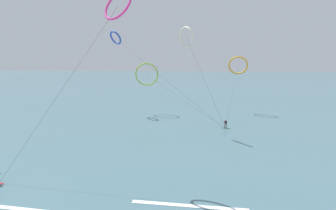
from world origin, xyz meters
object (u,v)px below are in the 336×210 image
surfer_emerald (226,125)px  kite_magenta (118,5)px  kite_lime (147,74)px  kite_ivory (187,37)px  kite_amber (238,65)px  kite_cobalt (116,38)px

surfer_emerald → kite_magenta: size_ratio=0.08×
kite_lime → kite_magenta: 33.32m
surfer_emerald → kite_lime: kite_lime is taller
kite_ivory → kite_amber: 22.04m
kite_ivory → kite_magenta: 18.84m
surfer_emerald → kite_amber: size_ratio=0.10×
kite_ivory → surfer_emerald: bearing=-113.7°
kite_cobalt → kite_ivory: 22.50m
kite_lime → kite_amber: (21.40, 3.26, 2.03)m
kite_cobalt → kite_amber: kite_cobalt is taller
kite_lime → kite_amber: 21.74m
kite_cobalt → kite_magenta: (9.61, -32.26, 1.42)m
kite_ivory → kite_lime: kite_ivory is taller
kite_cobalt → kite_lime: bearing=-147.5°
kite_lime → kite_magenta: bearing=89.2°
surfer_emerald → kite_amber: 19.17m
kite_cobalt → kite_magenta: size_ratio=1.26×
kite_magenta → kite_cobalt: bearing=138.3°
kite_cobalt → kite_ivory: size_ratio=1.42×
kite_magenta → surfer_emerald: bearing=84.9°
surfer_emerald → kite_ivory: kite_ivory is taller
surfer_emerald → kite_ivory: size_ratio=0.09×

